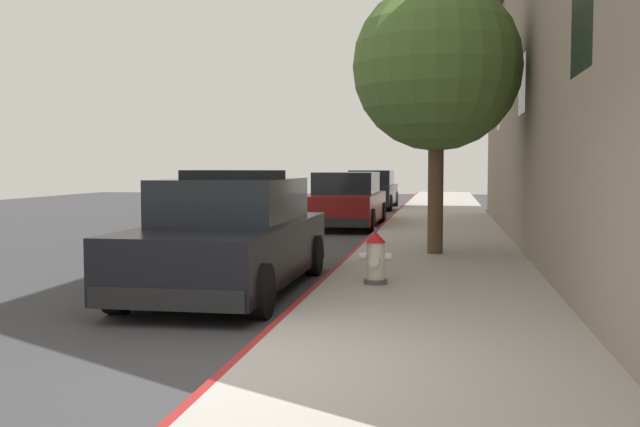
# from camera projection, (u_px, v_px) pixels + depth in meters

# --- Properties ---
(ground_plane) EXTENTS (32.85, 60.00, 0.20)m
(ground_plane) POSITION_uv_depth(u_px,v_px,m) (170.00, 247.00, 16.59)
(ground_plane) COLOR #353538
(sidewalk_pavement) EXTENTS (3.05, 60.00, 0.15)m
(sidewalk_pavement) POSITION_uv_depth(u_px,v_px,m) (439.00, 245.00, 15.57)
(sidewalk_pavement) COLOR #9E9991
(sidewalk_pavement) RESTS_ON ground
(curb_painted_edge) EXTENTS (0.08, 60.00, 0.15)m
(curb_painted_edge) POSITION_uv_depth(u_px,v_px,m) (366.00, 243.00, 15.83)
(curb_painted_edge) COLOR maroon
(curb_painted_edge) RESTS_ON ground
(police_cruiser) EXTENTS (1.94, 4.84, 1.68)m
(police_cruiser) POSITION_uv_depth(u_px,v_px,m) (231.00, 238.00, 10.18)
(police_cruiser) COLOR black
(police_cruiser) RESTS_ON ground
(parked_car_silver_ahead) EXTENTS (1.94, 4.84, 1.56)m
(parked_car_silver_ahead) POSITION_uv_depth(u_px,v_px,m) (346.00, 201.00, 20.85)
(parked_car_silver_ahead) COLOR maroon
(parked_car_silver_ahead) RESTS_ON ground
(parked_car_dark_far) EXTENTS (1.94, 4.84, 1.56)m
(parked_car_dark_far) POSITION_uv_depth(u_px,v_px,m) (371.00, 190.00, 30.06)
(parked_car_dark_far) COLOR black
(parked_car_dark_far) RESTS_ON ground
(fire_hydrant) EXTENTS (0.44, 0.40, 0.76)m
(fire_hydrant) POSITION_uv_depth(u_px,v_px,m) (376.00, 258.00, 9.93)
(fire_hydrant) COLOR #4C4C51
(fire_hydrant) RESTS_ON sidewalk_pavement
(street_tree) EXTENTS (3.04, 3.04, 4.89)m
(street_tree) POSITION_uv_depth(u_px,v_px,m) (437.00, 67.00, 13.18)
(street_tree) COLOR brown
(street_tree) RESTS_ON sidewalk_pavement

